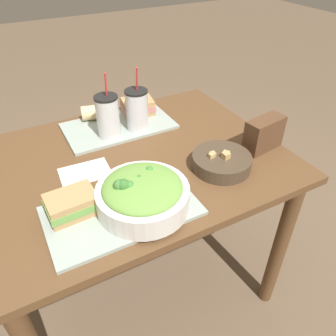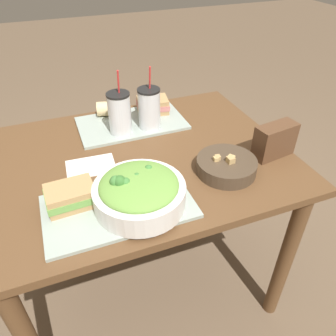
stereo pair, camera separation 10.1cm
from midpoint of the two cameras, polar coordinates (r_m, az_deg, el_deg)
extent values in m
plane|color=brown|center=(1.77, -6.19, -19.03)|extent=(12.00, 12.00, 0.00)
cube|color=brown|center=(1.23, -8.46, 0.98)|extent=(1.10, 0.84, 0.03)
cylinder|color=brown|center=(1.48, 17.01, -13.08)|extent=(0.06, 0.06, 0.73)
cylinder|color=brown|center=(1.72, -27.38, -7.83)|extent=(0.06, 0.06, 0.73)
cylinder|color=brown|center=(1.89, 2.46, 1.39)|extent=(0.06, 0.06, 0.73)
cube|color=#99A89E|center=(1.01, -10.94, -7.46)|extent=(0.45, 0.26, 0.01)
cube|color=#99A89E|center=(1.42, -10.62, 7.17)|extent=(0.45, 0.26, 0.01)
cylinder|color=white|center=(0.98, -7.36, -5.26)|extent=(0.28, 0.28, 0.07)
ellipsoid|color=#6B9E42|center=(0.95, -7.55, -3.45)|extent=(0.23, 0.23, 0.05)
sphere|color=#38702D|center=(0.93, -10.86, -3.13)|extent=(0.04, 0.04, 0.04)
sphere|color=#427F38|center=(0.98, -6.18, -0.50)|extent=(0.02, 0.02, 0.02)
sphere|color=#427F38|center=(0.96, -8.04, -2.02)|extent=(0.02, 0.02, 0.02)
sphere|color=#427F38|center=(0.93, -11.58, -3.13)|extent=(0.04, 0.04, 0.04)
sphere|color=#427F38|center=(0.93, -9.88, -3.21)|extent=(0.03, 0.03, 0.03)
cube|color=beige|center=(0.92, -7.63, -4.04)|extent=(0.04, 0.05, 0.01)
cube|color=beige|center=(0.93, -6.58, -3.48)|extent=(0.06, 0.06, 0.01)
cube|color=beige|center=(0.91, -9.41, -5.15)|extent=(0.04, 0.04, 0.01)
cylinder|color=#473828|center=(1.16, 6.83, 1.01)|extent=(0.21, 0.21, 0.05)
cylinder|color=brown|center=(1.15, 6.90, 1.77)|extent=(0.19, 0.19, 0.01)
cube|color=tan|center=(1.13, 5.04, 2.03)|extent=(0.02, 0.02, 0.02)
cube|color=tan|center=(1.14, 7.57, 2.28)|extent=(0.03, 0.03, 0.02)
cube|color=tan|center=(1.13, 7.53, 2.01)|extent=(0.03, 0.03, 0.02)
cube|color=tan|center=(1.13, 5.28, 2.27)|extent=(0.02, 0.02, 0.02)
cube|color=tan|center=(1.02, -18.96, -7.00)|extent=(0.15, 0.11, 0.02)
cube|color=#6B9E47|center=(1.01, -19.21, -6.09)|extent=(0.15, 0.11, 0.02)
cube|color=tan|center=(0.99, -19.46, -5.16)|extent=(0.15, 0.11, 0.02)
cylinder|color=#DBBC84|center=(1.05, -11.72, -2.42)|extent=(0.15, 0.11, 0.06)
cylinder|color=beige|center=(1.09, -9.26, -0.69)|extent=(0.03, 0.05, 0.06)
cube|color=tan|center=(1.50, -7.18, 9.79)|extent=(0.15, 0.12, 0.02)
cube|color=#C1706B|center=(1.49, -7.25, 10.54)|extent=(0.15, 0.13, 0.02)
cube|color=tan|center=(1.48, -7.32, 11.30)|extent=(0.15, 0.12, 0.02)
cylinder|color=#DBBC84|center=(1.47, -14.36, 9.35)|extent=(0.13, 0.09, 0.06)
cylinder|color=beige|center=(1.47, -12.09, 9.70)|extent=(0.02, 0.06, 0.06)
cylinder|color=silver|center=(1.31, -12.61, 8.52)|extent=(0.09, 0.09, 0.16)
cylinder|color=black|center=(1.32, -12.55, 8.12)|extent=(0.08, 0.08, 0.13)
cylinder|color=black|center=(1.28, -13.12, 11.84)|extent=(0.09, 0.09, 0.01)
cylinder|color=red|center=(1.26, -13.11, 13.78)|extent=(0.01, 0.02, 0.10)
cylinder|color=silver|center=(1.35, -7.58, 9.79)|extent=(0.09, 0.09, 0.16)
cylinder|color=maroon|center=(1.35, -7.55, 9.40)|extent=(0.08, 0.08, 0.13)
cylinder|color=black|center=(1.31, -7.88, 13.03)|extent=(0.09, 0.09, 0.01)
cylinder|color=red|center=(1.29, -7.77, 14.93)|extent=(0.01, 0.02, 0.10)
cube|color=brown|center=(1.27, 14.20, 5.70)|extent=(0.16, 0.09, 0.12)
cube|color=white|center=(1.19, -16.65, -0.83)|extent=(0.18, 0.13, 0.00)
camera|label=1|loc=(0.05, -92.86, -2.15)|focal=35.00mm
camera|label=2|loc=(0.05, 87.14, 2.15)|focal=35.00mm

